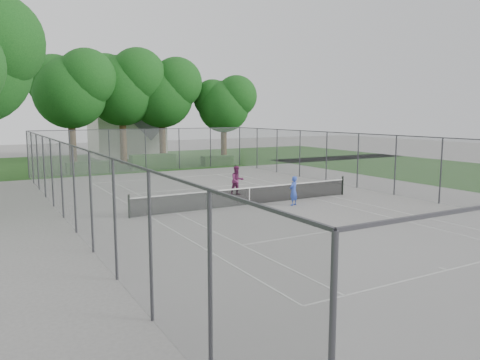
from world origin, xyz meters
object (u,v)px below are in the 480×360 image
tennis_net (249,195)px  house (127,123)px  girl_player (294,191)px  woman_player (237,181)px

tennis_net → house: bearing=85.6°
house → girl_player: size_ratio=6.01×
girl_player → woman_player: woman_player is taller
house → woman_player: house is taller
tennis_net → girl_player: (1.96, -1.20, 0.26)m
house → girl_player: house is taller
tennis_net → girl_player: 2.31m
house → tennis_net: bearing=-94.4°
tennis_net → woman_player: size_ratio=7.43×
girl_player → woman_player: bearing=-98.7°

